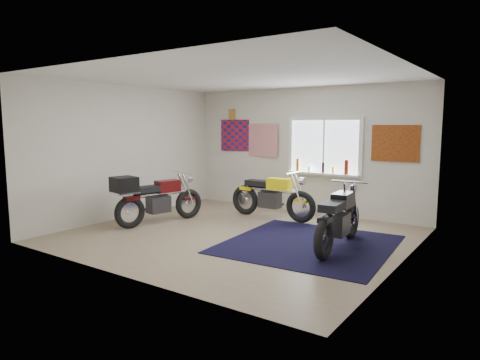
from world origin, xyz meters
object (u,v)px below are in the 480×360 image
Objects in this scene: maroon_tourer at (153,198)px; navy_rug at (309,244)px; black_chrome_bike at (339,220)px; yellow_triumph at (272,197)px.

navy_rug is at bearing -68.83° from maroon_tourer.
black_chrome_bike reaches higher than maroon_tourer.
navy_rug is 2.04m from yellow_triumph.
yellow_triumph is 2.32m from black_chrome_bike.
yellow_triumph reaches higher than maroon_tourer.
yellow_triumph is at bearing -28.75° from maroon_tourer.
yellow_triumph is 1.02× the size of maroon_tourer.
navy_rug is 1.32× the size of yellow_triumph.
yellow_triumph is at bearing 52.76° from black_chrome_bike.
yellow_triumph is 2.37m from maroon_tourer.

